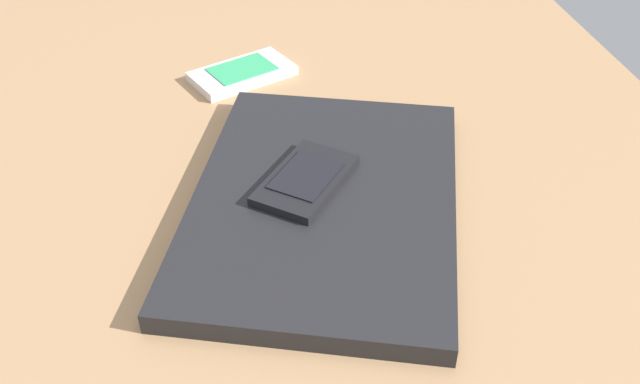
# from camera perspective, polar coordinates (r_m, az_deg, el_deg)

# --- Properties ---
(desk_surface) EXTENTS (1.20, 0.80, 0.03)m
(desk_surface) POSITION_cam_1_polar(r_m,az_deg,el_deg) (0.68, -0.18, -0.43)
(desk_surface) COLOR #9E7751
(desk_surface) RESTS_ON ground
(laptop_closed) EXTENTS (0.38, 0.32, 0.02)m
(laptop_closed) POSITION_cam_1_polar(r_m,az_deg,el_deg) (0.63, -0.00, -0.76)
(laptop_closed) COLOR black
(laptop_closed) RESTS_ON desk_surface
(cell_phone_on_laptop) EXTENTS (0.12, 0.11, 0.01)m
(cell_phone_on_laptop) POSITION_cam_1_polar(r_m,az_deg,el_deg) (0.64, -1.14, 0.99)
(cell_phone_on_laptop) COLOR black
(cell_phone_on_laptop) RESTS_ON laptop_closed
(cell_phone_on_desk) EXTENTS (0.10, 0.13, 0.01)m
(cell_phone_on_desk) POSITION_cam_1_polar(r_m,az_deg,el_deg) (0.84, -6.21, 9.39)
(cell_phone_on_desk) COLOR silver
(cell_phone_on_desk) RESTS_ON desk_surface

